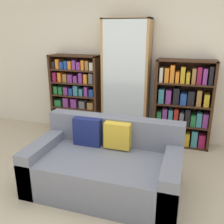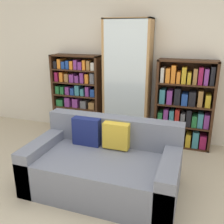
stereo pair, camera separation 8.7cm
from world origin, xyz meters
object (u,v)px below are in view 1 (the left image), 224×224
bookshelf_left (76,96)px  display_cabinet (126,82)px  bookshelf_right (183,106)px  wine_bottle (148,144)px  couch (106,166)px

bookshelf_left → display_cabinet: 1.01m
bookshelf_left → bookshelf_right: (1.92, -0.00, -0.03)m
wine_bottle → bookshelf_left: bearing=161.0°
couch → display_cabinet: (-0.15, 1.53, 0.73)m
bookshelf_left → bookshelf_right: 1.92m
couch → bookshelf_left: bookshelf_left is taller
couch → display_cabinet: display_cabinet is taller
display_cabinet → wine_bottle: 1.11m
display_cabinet → bookshelf_right: size_ratio=1.43×
couch → bookshelf_left: size_ratio=1.22×
bookshelf_left → bookshelf_right: bearing=-0.0°
couch → wine_bottle: bearing=71.8°
display_cabinet → wine_bottle: display_cabinet is taller
couch → bookshelf_right: (0.81, 1.55, 0.39)m
bookshelf_right → wine_bottle: 0.86m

